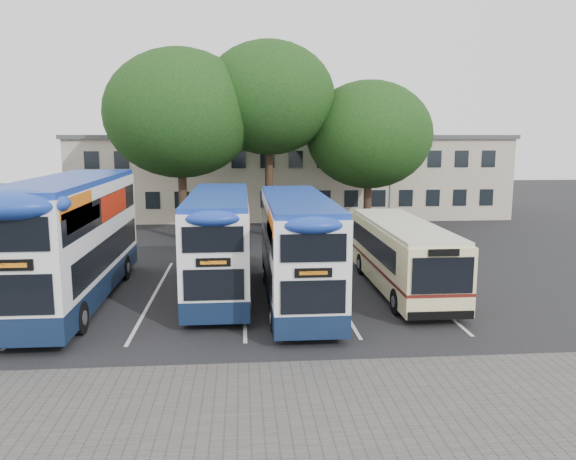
{
  "coord_description": "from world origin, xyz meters",
  "views": [
    {
      "loc": [
        -3.78,
        -16.48,
        6.1
      ],
      "look_at": [
        -2.02,
        5.0,
        2.49
      ],
      "focal_mm": 35.0,
      "sensor_mm": 36.0,
      "label": 1
    }
  ],
  "objects_px": {
    "lamp_post": "(391,152)",
    "bus_dd_mid": "(219,238)",
    "bus_dd_right": "(297,245)",
    "tree_mid": "(269,98)",
    "tree_left": "(180,114)",
    "tree_right": "(369,135)",
    "bus_dd_left": "(71,234)",
    "bus_single": "(401,252)"
  },
  "relations": [
    {
      "from": "tree_left",
      "to": "bus_single",
      "type": "xyz_separation_m",
      "value": [
        9.85,
        -12.07,
        -5.85
      ]
    },
    {
      "from": "bus_dd_right",
      "to": "lamp_post",
      "type": "bearing_deg",
      "value": 64.47
    },
    {
      "from": "lamp_post",
      "to": "bus_dd_mid",
      "type": "xyz_separation_m",
      "value": [
        -10.69,
        -14.75,
        -2.92
      ]
    },
    {
      "from": "tree_mid",
      "to": "bus_dd_right",
      "type": "height_order",
      "value": "tree_mid"
    },
    {
      "from": "tree_right",
      "to": "bus_single",
      "type": "height_order",
      "value": "tree_right"
    },
    {
      "from": "bus_single",
      "to": "bus_dd_right",
      "type": "bearing_deg",
      "value": -162.05
    },
    {
      "from": "tree_left",
      "to": "bus_dd_left",
      "type": "distance_m",
      "value": 13.9
    },
    {
      "from": "lamp_post",
      "to": "tree_mid",
      "type": "distance_m",
      "value": 8.99
    },
    {
      "from": "lamp_post",
      "to": "tree_right",
      "type": "distance_m",
      "value": 2.76
    },
    {
      "from": "tree_mid",
      "to": "bus_dd_right",
      "type": "xyz_separation_m",
      "value": [
        0.32,
        -14.27,
        -6.18
      ]
    },
    {
      "from": "tree_mid",
      "to": "lamp_post",
      "type": "bearing_deg",
      "value": 14.25
    },
    {
      "from": "lamp_post",
      "to": "bus_dd_right",
      "type": "xyz_separation_m",
      "value": [
        -7.8,
        -16.34,
        -2.91
      ]
    },
    {
      "from": "lamp_post",
      "to": "bus_dd_mid",
      "type": "relative_size",
      "value": 0.96
    },
    {
      "from": "lamp_post",
      "to": "bus_single",
      "type": "xyz_separation_m",
      "value": [
        -3.46,
        -14.93,
        -3.54
      ]
    },
    {
      "from": "tree_mid",
      "to": "bus_dd_mid",
      "type": "height_order",
      "value": "tree_mid"
    },
    {
      "from": "tree_left",
      "to": "bus_single",
      "type": "bearing_deg",
      "value": -50.8
    },
    {
      "from": "bus_dd_left",
      "to": "tree_left",
      "type": "bearing_deg",
      "value": 77.78
    },
    {
      "from": "tree_mid",
      "to": "bus_dd_mid",
      "type": "distance_m",
      "value": 14.34
    },
    {
      "from": "tree_right",
      "to": "bus_dd_left",
      "type": "distance_m",
      "value": 20.18
    },
    {
      "from": "tree_right",
      "to": "bus_single",
      "type": "bearing_deg",
      "value": -96.77
    },
    {
      "from": "bus_dd_right",
      "to": "bus_single",
      "type": "height_order",
      "value": "bus_dd_right"
    },
    {
      "from": "tree_right",
      "to": "bus_dd_mid",
      "type": "height_order",
      "value": "tree_right"
    },
    {
      "from": "bus_dd_mid",
      "to": "bus_dd_right",
      "type": "height_order",
      "value": "bus_dd_right"
    },
    {
      "from": "tree_left",
      "to": "bus_dd_mid",
      "type": "relative_size",
      "value": 1.18
    },
    {
      "from": "bus_dd_mid",
      "to": "tree_right",
      "type": "bearing_deg",
      "value": 56.01
    },
    {
      "from": "lamp_post",
      "to": "bus_single",
      "type": "relative_size",
      "value": 0.99
    },
    {
      "from": "tree_right",
      "to": "bus_dd_right",
      "type": "relative_size",
      "value": 1.01
    },
    {
      "from": "tree_left",
      "to": "bus_dd_left",
      "type": "xyz_separation_m",
      "value": [
        -2.76,
        -12.72,
        -4.86
      ]
    },
    {
      "from": "tree_mid",
      "to": "bus_dd_mid",
      "type": "bearing_deg",
      "value": -101.46
    },
    {
      "from": "tree_right",
      "to": "bus_dd_left",
      "type": "height_order",
      "value": "tree_right"
    },
    {
      "from": "tree_mid",
      "to": "bus_single",
      "type": "distance_m",
      "value": 15.28
    },
    {
      "from": "lamp_post",
      "to": "bus_dd_left",
      "type": "height_order",
      "value": "lamp_post"
    },
    {
      "from": "bus_single",
      "to": "tree_left",
      "type": "bearing_deg",
      "value": 129.2
    },
    {
      "from": "lamp_post",
      "to": "tree_left",
      "type": "distance_m",
      "value": 13.81
    },
    {
      "from": "tree_left",
      "to": "bus_dd_right",
      "type": "bearing_deg",
      "value": -67.78
    },
    {
      "from": "bus_dd_left",
      "to": "bus_single",
      "type": "xyz_separation_m",
      "value": [
        12.6,
        0.65,
        -0.99
      ]
    },
    {
      "from": "tree_mid",
      "to": "bus_dd_left",
      "type": "bearing_deg",
      "value": -120.43
    },
    {
      "from": "tree_right",
      "to": "tree_left",
      "type": "bearing_deg",
      "value": -174.15
    },
    {
      "from": "bus_dd_left",
      "to": "bus_dd_mid",
      "type": "xyz_separation_m",
      "value": [
        5.37,
        0.83,
        -0.37
      ]
    },
    {
      "from": "tree_left",
      "to": "tree_right",
      "type": "xyz_separation_m",
      "value": [
        11.42,
        1.17,
        -1.21
      ]
    },
    {
      "from": "bus_dd_left",
      "to": "lamp_post",
      "type": "bearing_deg",
      "value": 44.12
    },
    {
      "from": "bus_dd_mid",
      "to": "lamp_post",
      "type": "bearing_deg",
      "value": 54.05
    }
  ]
}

